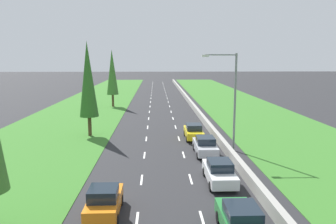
{
  "coord_description": "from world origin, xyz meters",
  "views": [
    {
      "loc": [
        -0.71,
        -1.4,
        8.56
      ],
      "look_at": [
        0.99,
        43.95,
        1.12
      ],
      "focal_mm": 35.25,
      "sensor_mm": 36.0,
      "label": 1
    }
  ],
  "objects_px": {
    "yellow_sedan_right_lane": "(194,131)",
    "poplar_tree_second": "(88,80)",
    "street_light_mast": "(231,95)",
    "white_sedan_right_lane": "(219,172)",
    "green_sedan_right_lane": "(241,221)",
    "poplar_tree_third": "(112,72)",
    "silver_sedan_right_lane": "(205,146)",
    "orange_hatchback_left_lane": "(104,201)"
  },
  "relations": [
    {
      "from": "poplar_tree_third",
      "to": "street_light_mast",
      "type": "relative_size",
      "value": 1.12
    },
    {
      "from": "white_sedan_right_lane",
      "to": "yellow_sedan_right_lane",
      "type": "height_order",
      "value": "same"
    },
    {
      "from": "green_sedan_right_lane",
      "to": "silver_sedan_right_lane",
      "type": "relative_size",
      "value": 1.0
    },
    {
      "from": "yellow_sedan_right_lane",
      "to": "orange_hatchback_left_lane",
      "type": "bearing_deg",
      "value": -111.73
    },
    {
      "from": "white_sedan_right_lane",
      "to": "poplar_tree_third",
      "type": "bearing_deg",
      "value": 108.0
    },
    {
      "from": "white_sedan_right_lane",
      "to": "street_light_mast",
      "type": "bearing_deg",
      "value": 72.46
    },
    {
      "from": "green_sedan_right_lane",
      "to": "yellow_sedan_right_lane",
      "type": "relative_size",
      "value": 1.0
    },
    {
      "from": "yellow_sedan_right_lane",
      "to": "white_sedan_right_lane",
      "type": "bearing_deg",
      "value": -88.46
    },
    {
      "from": "white_sedan_right_lane",
      "to": "poplar_tree_second",
      "type": "relative_size",
      "value": 0.43
    },
    {
      "from": "green_sedan_right_lane",
      "to": "silver_sedan_right_lane",
      "type": "height_order",
      "value": "same"
    },
    {
      "from": "silver_sedan_right_lane",
      "to": "poplar_tree_third",
      "type": "height_order",
      "value": "poplar_tree_third"
    },
    {
      "from": "white_sedan_right_lane",
      "to": "yellow_sedan_right_lane",
      "type": "relative_size",
      "value": 1.0
    },
    {
      "from": "white_sedan_right_lane",
      "to": "silver_sedan_right_lane",
      "type": "relative_size",
      "value": 1.0
    },
    {
      "from": "green_sedan_right_lane",
      "to": "white_sedan_right_lane",
      "type": "height_order",
      "value": "same"
    },
    {
      "from": "street_light_mast",
      "to": "poplar_tree_second",
      "type": "bearing_deg",
      "value": 155.53
    },
    {
      "from": "white_sedan_right_lane",
      "to": "poplar_tree_second",
      "type": "bearing_deg",
      "value": 128.87
    },
    {
      "from": "poplar_tree_second",
      "to": "orange_hatchback_left_lane",
      "type": "bearing_deg",
      "value": -76.72
    },
    {
      "from": "green_sedan_right_lane",
      "to": "silver_sedan_right_lane",
      "type": "xyz_separation_m",
      "value": [
        0.33,
        13.86,
        0.0
      ]
    },
    {
      "from": "poplar_tree_third",
      "to": "orange_hatchback_left_lane",
      "type": "bearing_deg",
      "value": -83.42
    },
    {
      "from": "green_sedan_right_lane",
      "to": "street_light_mast",
      "type": "bearing_deg",
      "value": 79.34
    },
    {
      "from": "yellow_sedan_right_lane",
      "to": "street_light_mast",
      "type": "relative_size",
      "value": 0.5
    },
    {
      "from": "white_sedan_right_lane",
      "to": "green_sedan_right_lane",
      "type": "bearing_deg",
      "value": -92.38
    },
    {
      "from": "yellow_sedan_right_lane",
      "to": "poplar_tree_second",
      "type": "distance_m",
      "value": 12.72
    },
    {
      "from": "white_sedan_right_lane",
      "to": "yellow_sedan_right_lane",
      "type": "distance_m",
      "value": 12.65
    },
    {
      "from": "orange_hatchback_left_lane",
      "to": "street_light_mast",
      "type": "xyz_separation_m",
      "value": [
        9.73,
        12.58,
        4.4
      ]
    },
    {
      "from": "street_light_mast",
      "to": "green_sedan_right_lane",
      "type": "bearing_deg",
      "value": -100.66
    },
    {
      "from": "white_sedan_right_lane",
      "to": "silver_sedan_right_lane",
      "type": "distance_m",
      "value": 6.87
    },
    {
      "from": "silver_sedan_right_lane",
      "to": "orange_hatchback_left_lane",
      "type": "xyz_separation_m",
      "value": [
        -7.24,
        -11.43,
        0.02
      ]
    },
    {
      "from": "green_sedan_right_lane",
      "to": "poplar_tree_third",
      "type": "height_order",
      "value": "poplar_tree_third"
    },
    {
      "from": "white_sedan_right_lane",
      "to": "yellow_sedan_right_lane",
      "type": "xyz_separation_m",
      "value": [
        -0.34,
        12.65,
        0.0
      ]
    },
    {
      "from": "poplar_tree_second",
      "to": "poplar_tree_third",
      "type": "height_order",
      "value": "poplar_tree_second"
    },
    {
      "from": "silver_sedan_right_lane",
      "to": "street_light_mast",
      "type": "relative_size",
      "value": 0.5
    },
    {
      "from": "yellow_sedan_right_lane",
      "to": "poplar_tree_second",
      "type": "bearing_deg",
      "value": 170.69
    },
    {
      "from": "white_sedan_right_lane",
      "to": "poplar_tree_second",
      "type": "height_order",
      "value": "poplar_tree_second"
    },
    {
      "from": "silver_sedan_right_lane",
      "to": "yellow_sedan_right_lane",
      "type": "height_order",
      "value": "same"
    },
    {
      "from": "orange_hatchback_left_lane",
      "to": "poplar_tree_third",
      "type": "xyz_separation_m",
      "value": [
        -4.78,
        41.39,
        5.25
      ]
    },
    {
      "from": "white_sedan_right_lane",
      "to": "silver_sedan_right_lane",
      "type": "xyz_separation_m",
      "value": [
        0.04,
        6.87,
        0.0
      ]
    },
    {
      "from": "white_sedan_right_lane",
      "to": "street_light_mast",
      "type": "height_order",
      "value": "street_light_mast"
    },
    {
      "from": "poplar_tree_second",
      "to": "poplar_tree_third",
      "type": "distance_m",
      "value": 22.33
    },
    {
      "from": "green_sedan_right_lane",
      "to": "poplar_tree_second",
      "type": "height_order",
      "value": "poplar_tree_second"
    },
    {
      "from": "street_light_mast",
      "to": "orange_hatchback_left_lane",
      "type": "bearing_deg",
      "value": -127.72
    },
    {
      "from": "poplar_tree_third",
      "to": "street_light_mast",
      "type": "xyz_separation_m",
      "value": [
        14.51,
        -28.8,
        -0.85
      ]
    }
  ]
}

